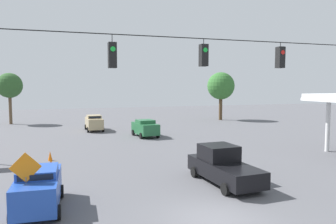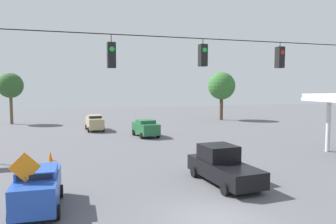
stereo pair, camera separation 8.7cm
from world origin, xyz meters
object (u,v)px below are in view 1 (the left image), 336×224
at_px(traffic_cone_second, 50,184).
at_px(work_zone_sign, 26,173).
at_px(pickup_truck_black_crossing_near, 223,166).
at_px(traffic_cone_fifth, 50,156).
at_px(sedan_blue_parked_shoulder, 38,188).
at_px(tree_horizon_left, 221,86).
at_px(overhead_signal_span, 203,95).
at_px(traffic_cone_nearest, 48,201).
at_px(tree_horizon_right, 9,86).
at_px(traffic_cone_third, 52,173).
at_px(sedan_green_oncoming_deep, 145,128).
at_px(sedan_tan_withflow_deep, 94,123).
at_px(traffic_cone_fourth, 51,163).

xyz_separation_m(traffic_cone_second, work_zone_sign, (0.82, 3.72, 1.63)).
xyz_separation_m(pickup_truck_black_crossing_near, traffic_cone_fifth, (9.61, -9.05, -0.62)).
relative_size(sedan_blue_parked_shoulder, tree_horizon_left, 0.57).
xyz_separation_m(overhead_signal_span, traffic_cone_nearest, (6.67, -2.28, -4.81)).
bearing_deg(tree_horizon_right, traffic_cone_third, 101.29).
distance_m(sedan_blue_parked_shoulder, traffic_cone_third, 5.07).
bearing_deg(traffic_cone_fifth, traffic_cone_nearest, 90.93).
bearing_deg(tree_horizon_left, sedan_green_oncoming_deep, 39.31).
bearing_deg(work_zone_sign, sedan_tan_withflow_deep, -101.44).
bearing_deg(traffic_cone_fifth, sedan_blue_parked_shoulder, 88.75).
bearing_deg(traffic_cone_fifth, overhead_signal_span, 118.97).
xyz_separation_m(sedan_blue_parked_shoulder, traffic_cone_fourth, (-0.34, -7.81, -0.65)).
distance_m(sedan_green_oncoming_deep, work_zone_sign, 22.52).
bearing_deg(tree_horizon_right, tree_horizon_left, 172.30).
height_order(sedan_tan_withflow_deep, tree_horizon_right, tree_horizon_right).
xyz_separation_m(traffic_cone_fourth, tree_horizon_right, (6.15, -28.62, 5.19)).
bearing_deg(traffic_cone_second, sedan_tan_withflow_deep, -101.29).
height_order(sedan_tan_withflow_deep, traffic_cone_fifth, sedan_tan_withflow_deep).
height_order(traffic_cone_nearest, tree_horizon_right, tree_horizon_right).
height_order(sedan_green_oncoming_deep, traffic_cone_fourth, sedan_green_oncoming_deep).
relative_size(traffic_cone_second, traffic_cone_fourth, 1.00).
bearing_deg(traffic_cone_fourth, traffic_cone_nearest, 90.32).
height_order(traffic_cone_third, tree_horizon_left, tree_horizon_left).
height_order(overhead_signal_span, traffic_cone_fourth, overhead_signal_span).
distance_m(traffic_cone_fourth, tree_horizon_right, 29.73).
distance_m(pickup_truck_black_crossing_near, tree_horizon_right, 38.92).
xyz_separation_m(traffic_cone_fifth, tree_horizon_left, (-25.58, -22.02, 5.12)).
bearing_deg(tree_horizon_right, sedan_green_oncoming_deep, 132.04).
relative_size(work_zone_sign, tree_horizon_right, 0.38).
distance_m(traffic_cone_fifth, tree_horizon_left, 34.14).
bearing_deg(sedan_green_oncoming_deep, traffic_cone_second, 59.96).
bearing_deg(tree_horizon_left, sedan_blue_parked_shoulder, 51.25).
bearing_deg(overhead_signal_span, sedan_tan_withflow_deep, -85.74).
bearing_deg(work_zone_sign, traffic_cone_fifth, -93.25).
xyz_separation_m(sedan_tan_withflow_deep, traffic_cone_nearest, (4.59, 25.60, -0.65)).
relative_size(traffic_cone_fourth, work_zone_sign, 0.25).
relative_size(overhead_signal_span, traffic_cone_second, 29.48).
bearing_deg(work_zone_sign, traffic_cone_nearest, -127.95).
bearing_deg(traffic_cone_third, work_zone_sign, 81.65).
height_order(pickup_truck_black_crossing_near, traffic_cone_nearest, pickup_truck_black_crossing_near).
height_order(traffic_cone_second, work_zone_sign, work_zone_sign).
bearing_deg(pickup_truck_black_crossing_near, traffic_cone_third, -22.75).
distance_m(tree_horizon_left, tree_horizon_right, 31.90).
bearing_deg(sedan_tan_withflow_deep, sedan_blue_parked_shoulder, 79.03).
height_order(sedan_tan_withflow_deep, sedan_green_oncoming_deep, sedan_tan_withflow_deep).
relative_size(pickup_truck_black_crossing_near, tree_horizon_left, 0.73).
height_order(traffic_cone_fourth, tree_horizon_right, tree_horizon_right).
distance_m(traffic_cone_second, tree_horizon_left, 39.17).
relative_size(sedan_tan_withflow_deep, sedan_green_oncoming_deep, 1.04).
xyz_separation_m(traffic_cone_third, work_zone_sign, (0.87, 5.95, 1.63)).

